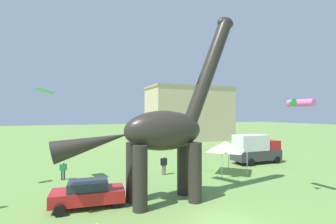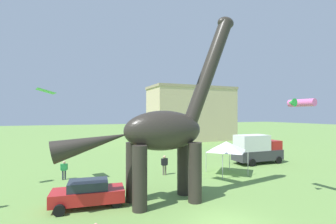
# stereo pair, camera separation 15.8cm
# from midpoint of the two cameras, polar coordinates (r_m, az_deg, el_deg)

# --- Properties ---
(dinosaur_sculpture) EXTENTS (11.90, 2.52, 12.44)m
(dinosaur_sculpture) POSITION_cam_midpoint_polar(r_m,az_deg,el_deg) (15.38, -0.95, -4.37)
(dinosaur_sculpture) COLOR #2D2823
(dinosaur_sculpture) RESTS_ON ground_plane
(parked_sedan_left) EXTENTS (4.37, 2.23, 1.55)m
(parked_sedan_left) POSITION_cam_midpoint_polar(r_m,az_deg,el_deg) (16.04, -17.97, -17.64)
(parked_sedan_left) COLOR red
(parked_sedan_left) RESTS_ON ground_plane
(parked_box_truck) EXTENTS (5.64, 2.37, 3.20)m
(parked_box_truck) POSITION_cam_midpoint_polar(r_m,az_deg,el_deg) (29.20, 20.25, -8.08)
(parked_box_truck) COLOR #38383D
(parked_box_truck) RESTS_ON ground_plane
(person_near_flyer) EXTENTS (0.66, 0.29, 1.77)m
(person_near_flyer) POSITION_cam_midpoint_polar(r_m,az_deg,el_deg) (22.49, -0.64, -11.92)
(person_near_flyer) COLOR #6B6056
(person_near_flyer) RESTS_ON ground_plane
(person_strolling_adult) EXTENTS (0.59, 0.26, 1.57)m
(person_strolling_adult) POSITION_cam_midpoint_polar(r_m,az_deg,el_deg) (22.70, -23.05, -12.10)
(person_strolling_adult) COLOR #2D3347
(person_strolling_adult) RESTS_ON ground_plane
(festival_canopy_tent) EXTENTS (3.15, 3.15, 3.00)m
(festival_canopy_tent) POSITION_cam_midpoint_polar(r_m,az_deg,el_deg) (23.25, 13.73, -7.85)
(festival_canopy_tent) COLOR #B2B2B7
(festival_canopy_tent) RESTS_ON ground_plane
(kite_near_low) EXTENTS (0.80, 0.80, 0.82)m
(kite_near_low) POSITION_cam_midpoint_polar(r_m,az_deg,el_deg) (34.42, 8.69, 7.39)
(kite_near_low) COLOR pink
(kite_mid_center) EXTENTS (1.64, 2.01, 0.36)m
(kite_mid_center) POSITION_cam_midpoint_polar(r_m,az_deg,el_deg) (21.44, -26.59, 4.40)
(kite_mid_center) COLOR green
(kite_high_left) EXTENTS (1.59, 1.83, 0.53)m
(kite_high_left) POSITION_cam_midpoint_polar(r_m,az_deg,el_deg) (18.35, 28.71, 1.91)
(kite_high_left) COLOR pink
(background_building_block) EXTENTS (17.62, 8.47, 11.16)m
(background_building_block) POSITION_cam_midpoint_polar(r_m,az_deg,el_deg) (51.23, 5.60, -0.37)
(background_building_block) COLOR #CCB78E
(background_building_block) RESTS_ON ground_plane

